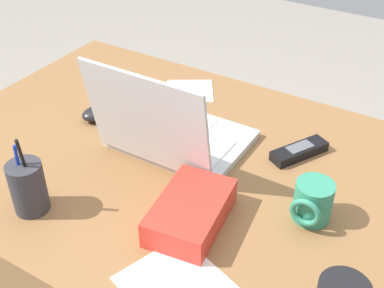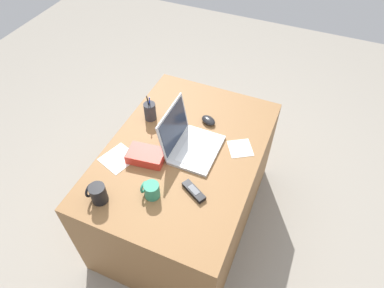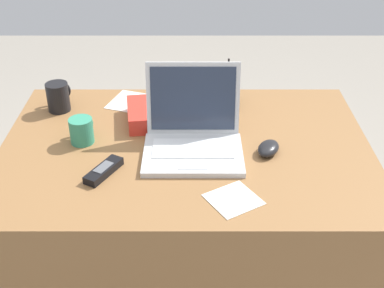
{
  "view_description": "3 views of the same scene",
  "coord_description": "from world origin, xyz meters",
  "px_view_note": "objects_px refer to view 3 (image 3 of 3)",
  "views": [
    {
      "loc": [
        -0.52,
        0.78,
        1.42
      ],
      "look_at": [
        -0.03,
        -0.04,
        0.73
      ],
      "focal_mm": 46.92,
      "sensor_mm": 36.0,
      "label": 1
    },
    {
      "loc": [
        -1.15,
        -0.54,
        2.13
      ],
      "look_at": [
        0.0,
        -0.05,
        0.77
      ],
      "focal_mm": 31.59,
      "sensor_mm": 36.0,
      "label": 2
    },
    {
      "loc": [
        0.02,
        -1.45,
        1.59
      ],
      "look_at": [
        0.02,
        -0.05,
        0.74
      ],
      "focal_mm": 48.58,
      "sensor_mm": 36.0,
      "label": 3
    }
  ],
  "objects_px": {
    "coffee_mug_tall": "(83,130)",
    "snack_bag": "(147,114)",
    "coffee_mug_white": "(60,96)",
    "pen_holder": "(231,90)",
    "computer_mouse": "(270,148)",
    "laptop": "(194,135)",
    "cordless_phone": "(105,170)"
  },
  "relations": [
    {
      "from": "coffee_mug_white",
      "to": "snack_bag",
      "type": "bearing_deg",
      "value": -15.56
    },
    {
      "from": "computer_mouse",
      "to": "coffee_mug_tall",
      "type": "height_order",
      "value": "coffee_mug_tall"
    },
    {
      "from": "computer_mouse",
      "to": "pen_holder",
      "type": "relative_size",
      "value": 0.54
    },
    {
      "from": "pen_holder",
      "to": "computer_mouse",
      "type": "bearing_deg",
      "value": -73.21
    },
    {
      "from": "computer_mouse",
      "to": "pen_holder",
      "type": "height_order",
      "value": "pen_holder"
    },
    {
      "from": "laptop",
      "to": "snack_bag",
      "type": "xyz_separation_m",
      "value": [
        -0.17,
        0.18,
        -0.02
      ]
    },
    {
      "from": "coffee_mug_white",
      "to": "snack_bag",
      "type": "distance_m",
      "value": 0.34
    },
    {
      "from": "coffee_mug_white",
      "to": "pen_holder",
      "type": "bearing_deg",
      "value": 3.91
    },
    {
      "from": "coffee_mug_white",
      "to": "coffee_mug_tall",
      "type": "bearing_deg",
      "value": -61.17
    },
    {
      "from": "computer_mouse",
      "to": "pen_holder",
      "type": "bearing_deg",
      "value": 133.03
    },
    {
      "from": "computer_mouse",
      "to": "coffee_mug_tall",
      "type": "xyz_separation_m",
      "value": [
        -0.61,
        0.07,
        0.03
      ]
    },
    {
      "from": "coffee_mug_tall",
      "to": "pen_holder",
      "type": "xyz_separation_m",
      "value": [
        0.5,
        0.27,
        0.01
      ]
    },
    {
      "from": "pen_holder",
      "to": "snack_bag",
      "type": "relative_size",
      "value": 0.91
    },
    {
      "from": "laptop",
      "to": "cordless_phone",
      "type": "relative_size",
      "value": 2.12
    },
    {
      "from": "cordless_phone",
      "to": "pen_holder",
      "type": "bearing_deg",
      "value": 48.6
    },
    {
      "from": "pen_holder",
      "to": "snack_bag",
      "type": "xyz_separation_m",
      "value": [
        -0.3,
        -0.13,
        -0.03
      ]
    },
    {
      "from": "coffee_mug_tall",
      "to": "snack_bag",
      "type": "xyz_separation_m",
      "value": [
        0.2,
        0.14,
        -0.01
      ]
    },
    {
      "from": "laptop",
      "to": "cordless_phone",
      "type": "bearing_deg",
      "value": -152.22
    },
    {
      "from": "laptop",
      "to": "pen_holder",
      "type": "xyz_separation_m",
      "value": [
        0.14,
        0.32,
        0.01
      ]
    },
    {
      "from": "pen_holder",
      "to": "coffee_mug_white",
      "type": "bearing_deg",
      "value": -176.09
    },
    {
      "from": "computer_mouse",
      "to": "coffee_mug_white",
      "type": "height_order",
      "value": "coffee_mug_white"
    },
    {
      "from": "computer_mouse",
      "to": "coffee_mug_tall",
      "type": "bearing_deg",
      "value": -160.51
    },
    {
      "from": "laptop",
      "to": "computer_mouse",
      "type": "relative_size",
      "value": 3.19
    },
    {
      "from": "coffee_mug_white",
      "to": "computer_mouse",
      "type": "bearing_deg",
      "value": -22.28
    },
    {
      "from": "laptop",
      "to": "snack_bag",
      "type": "height_order",
      "value": "laptop"
    },
    {
      "from": "laptop",
      "to": "coffee_mug_white",
      "type": "xyz_separation_m",
      "value": [
        -0.49,
        0.28,
        0.0
      ]
    },
    {
      "from": "computer_mouse",
      "to": "snack_bag",
      "type": "xyz_separation_m",
      "value": [
        -0.41,
        0.21,
        0.01
      ]
    },
    {
      "from": "computer_mouse",
      "to": "coffee_mug_white",
      "type": "bearing_deg",
      "value": -176.04
    },
    {
      "from": "computer_mouse",
      "to": "snack_bag",
      "type": "distance_m",
      "value": 0.46
    },
    {
      "from": "computer_mouse",
      "to": "coffee_mug_white",
      "type": "relative_size",
      "value": 0.93
    },
    {
      "from": "snack_bag",
      "to": "coffee_mug_white",
      "type": "bearing_deg",
      "value": 164.44
    },
    {
      "from": "laptop",
      "to": "coffee_mug_tall",
      "type": "height_order",
      "value": "laptop"
    }
  ]
}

